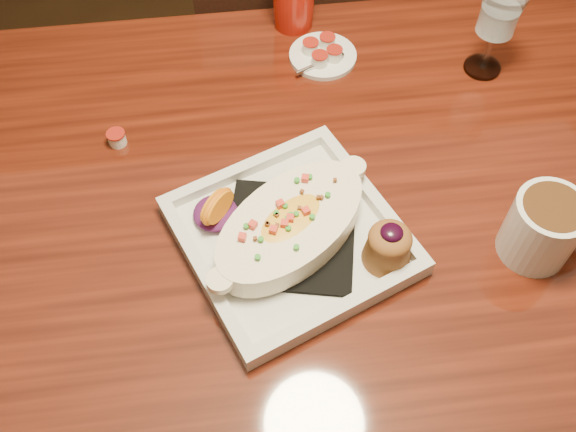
{
  "coord_description": "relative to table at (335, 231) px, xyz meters",
  "views": [
    {
      "loc": [
        -0.15,
        -0.56,
        1.53
      ],
      "look_at": [
        -0.08,
        -0.04,
        0.77
      ],
      "focal_mm": 40.0,
      "sensor_mm": 36.0,
      "label": 1
    }
  ],
  "objects": [
    {
      "name": "goblet",
      "position": [
        0.29,
        0.24,
        0.21
      ],
      "size": [
        0.08,
        0.08,
        0.16
      ],
      "color": "silver",
      "rests_on": "table"
    },
    {
      "name": "coffee_mug",
      "position": [
        0.26,
        -0.13,
        0.15
      ],
      "size": [
        0.14,
        0.1,
        0.1
      ],
      "rotation": [
        0.0,
        0.0,
        -0.05
      ],
      "color": "silver",
      "rests_on": "table"
    },
    {
      "name": "plate",
      "position": [
        -0.07,
        -0.07,
        0.13
      ],
      "size": [
        0.37,
        0.37,
        0.08
      ],
      "rotation": [
        0.0,
        0.0,
        0.39
      ],
      "color": "silver",
      "rests_on": "table"
    },
    {
      "name": "chair_far",
      "position": [
        -0.0,
        0.63,
        -0.15
      ],
      "size": [
        0.42,
        0.42,
        0.93
      ],
      "rotation": [
        0.0,
        0.0,
        3.14
      ],
      "color": "black",
      "rests_on": "floor"
    },
    {
      "name": "floor",
      "position": [
        0.0,
        0.0,
        -0.65
      ],
      "size": [
        7.0,
        7.0,
        0.0
      ],
      "primitive_type": "plane",
      "color": "black",
      "rests_on": "ground"
    },
    {
      "name": "saucer",
      "position": [
        0.02,
        0.3,
        0.11
      ],
      "size": [
        0.12,
        0.12,
        0.08
      ],
      "color": "silver",
      "rests_on": "table"
    },
    {
      "name": "creamer_loose",
      "position": [
        -0.33,
        0.15,
        0.11
      ],
      "size": [
        0.03,
        0.03,
        0.02
      ],
      "color": "white",
      "rests_on": "table"
    },
    {
      "name": "table",
      "position": [
        0.0,
        0.0,
        0.0
      ],
      "size": [
        1.5,
        0.9,
        0.75
      ],
      "color": "#621D0E",
      "rests_on": "floor"
    }
  ]
}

